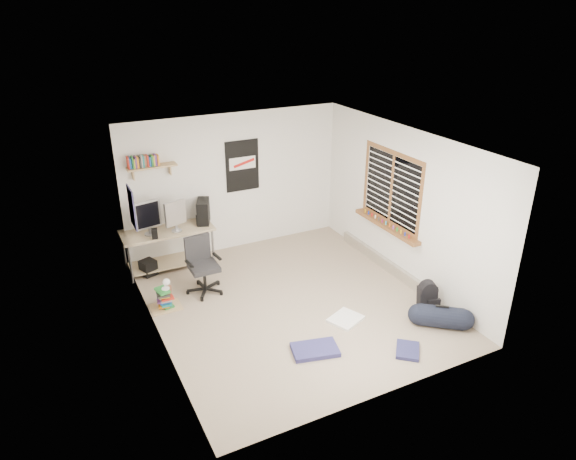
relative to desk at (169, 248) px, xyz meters
name	(u,v)px	position (x,y,z in m)	size (l,w,h in m)	color
floor	(292,303)	(1.35, -1.99, -0.37)	(4.00, 4.50, 0.01)	gray
ceiling	(292,142)	(1.35, -1.99, 2.14)	(4.00, 4.50, 0.01)	white
back_wall	(235,183)	(1.35, 0.27, 0.89)	(4.00, 0.01, 2.50)	silver
left_wall	(151,257)	(-0.66, -1.99, 0.89)	(0.01, 4.50, 2.50)	silver
right_wall	(404,206)	(3.35, -1.99, 0.89)	(0.01, 4.50, 2.50)	silver
desk	(169,248)	(0.00, 0.00, 0.00)	(1.52, 0.66, 0.69)	#D0B090
monitor_left	(149,222)	(-0.29, -0.08, 0.56)	(0.42, 0.11, 0.46)	#ACAAB0
monitor_right	(176,221)	(0.13, -0.15, 0.54)	(0.38, 0.09, 0.42)	#A09FA4
pc_tower	(203,212)	(0.66, 0.01, 0.54)	(0.19, 0.41, 0.43)	black
keyboard	(185,229)	(0.29, -0.10, 0.34)	(0.38, 0.13, 0.02)	black
speaker_left	(155,234)	(-0.26, -0.27, 0.42)	(0.09, 0.09, 0.19)	black
speaker_right	(199,221)	(0.54, -0.08, 0.42)	(0.10, 0.10, 0.19)	black
office_chair	(204,264)	(0.28, -1.07, 0.12)	(0.60, 0.60, 0.92)	black
wall_shelf	(152,167)	(-0.10, 0.15, 1.42)	(0.80, 0.22, 0.24)	tan
poster_back_wall	(242,166)	(1.50, 0.24, 1.19)	(0.62, 0.03, 0.92)	black
poster_left_wall	(132,207)	(-0.64, -0.79, 1.14)	(0.02, 0.42, 0.60)	navy
window	(391,188)	(3.30, -1.69, 1.08)	(0.10, 1.50, 1.26)	brown
baseboard_heater	(385,263)	(3.30, -1.69, -0.28)	(0.08, 2.50, 0.18)	#B7B2A8
backpack	(427,298)	(3.07, -3.05, -0.16)	(0.27, 0.22, 0.36)	black
duffel_bag	(441,318)	(2.95, -3.48, -0.22)	(0.31, 0.31, 0.61)	black
tshirt	(346,319)	(1.84, -2.75, -0.34)	(0.45, 0.38, 0.04)	white
jeans_a	(315,350)	(1.08, -3.19, -0.34)	(0.60, 0.38, 0.07)	navy
jeans_b	(408,350)	(2.17, -3.74, -0.34)	(0.39, 0.29, 0.05)	navy
book_stack	(165,299)	(-0.40, -1.25, -0.22)	(0.42, 0.34, 0.29)	brown
desk_lamp	(165,286)	(-0.38, -1.27, 0.02)	(0.12, 0.20, 0.20)	white
subwoofer	(148,267)	(-0.40, -0.12, -0.22)	(0.23, 0.23, 0.26)	black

